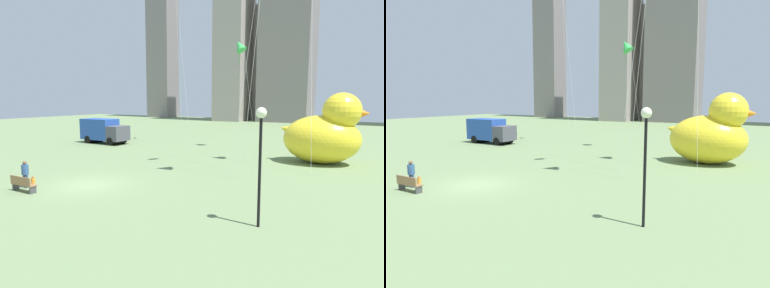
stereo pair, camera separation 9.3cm
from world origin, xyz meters
The scene contains 9 objects.
ground_plane centered at (0.00, 0.00, 0.00)m, with size 140.00×140.00×0.00m, color #6A8154.
park_bench centered at (-2.05, -2.90, 0.48)m, with size 1.73×0.45×0.90m.
person_adult centered at (-2.77, -2.23, 0.88)m, with size 0.39×0.39×1.59m.
person_child centered at (-1.66, -2.50, 0.49)m, with size 0.22×0.22×0.89m.
giant_inflatable_duck centered at (11.27, 14.18, 2.41)m, with size 6.83×4.38×5.66m.
lamppost centered at (10.98, -1.25, 3.56)m, with size 0.43×0.43×4.83m.
box_truck centered at (-12.93, 14.40, 1.44)m, with size 5.88×2.50×2.85m.
city_skyline centered at (-6.62, 64.33, 18.09)m, with size 72.61×16.65×41.88m.
kite_green centered at (2.20, 18.53, 10.50)m, with size 2.50×2.66×11.27m.
Camera 1 is at (14.94, -13.64, 5.14)m, focal length 30.64 mm.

